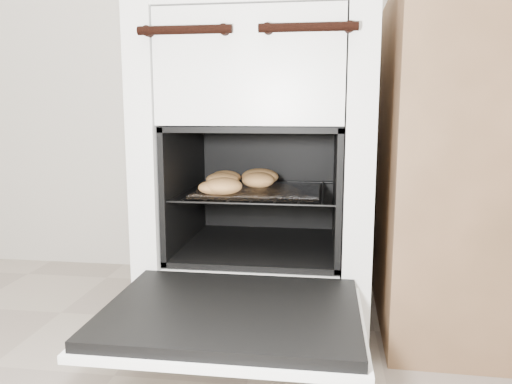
% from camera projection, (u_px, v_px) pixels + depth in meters
% --- Properties ---
extents(stove, '(0.63, 0.70, 0.97)m').
position_uv_depth(stove, '(263.00, 168.00, 1.56)').
color(stove, white).
rests_on(stove, ground).
extents(oven_door, '(0.57, 0.44, 0.04)m').
position_uv_depth(oven_door, '(232.00, 315.00, 1.09)').
color(oven_door, black).
rests_on(oven_door, stove).
extents(oven_rack, '(0.46, 0.44, 0.01)m').
position_uv_depth(oven_rack, '(260.00, 191.00, 1.51)').
color(oven_rack, black).
rests_on(oven_rack, stove).
extents(foil_sheet, '(0.36, 0.32, 0.01)m').
position_uv_depth(foil_sheet, '(259.00, 190.00, 1.49)').
color(foil_sheet, white).
rests_on(foil_sheet, oven_rack).
extents(baked_rolls, '(0.26, 0.34, 0.05)m').
position_uv_depth(baked_rolls, '(237.00, 180.00, 1.49)').
color(baked_rolls, tan).
rests_on(baked_rolls, foil_sheet).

